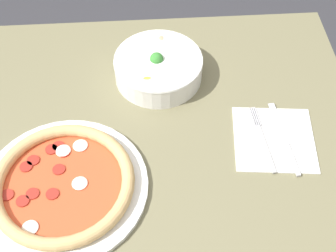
% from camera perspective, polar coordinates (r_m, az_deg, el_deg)
% --- Properties ---
extents(dining_table, '(1.12, 0.83, 0.76)m').
position_cam_1_polar(dining_table, '(1.12, -6.14, -5.79)').
color(dining_table, '#706B4C').
rests_on(dining_table, ground_plane).
extents(pizza, '(0.34, 0.34, 0.04)m').
position_cam_1_polar(pizza, '(0.96, -12.65, -6.97)').
color(pizza, white).
rests_on(pizza, dining_table).
extents(bowl, '(0.21, 0.21, 0.08)m').
position_cam_1_polar(bowl, '(1.12, -1.17, 7.28)').
color(bowl, white).
rests_on(bowl, dining_table).
extents(napkin, '(0.19, 0.19, 0.00)m').
position_cam_1_polar(napkin, '(1.05, 12.80, -1.56)').
color(napkin, white).
rests_on(napkin, dining_table).
extents(fork, '(0.03, 0.18, 0.00)m').
position_cam_1_polar(fork, '(1.04, 11.48, -1.60)').
color(fork, silver).
rests_on(fork, napkin).
extents(knife, '(0.03, 0.20, 0.01)m').
position_cam_1_polar(knife, '(1.05, 14.11, -1.76)').
color(knife, silver).
rests_on(knife, napkin).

